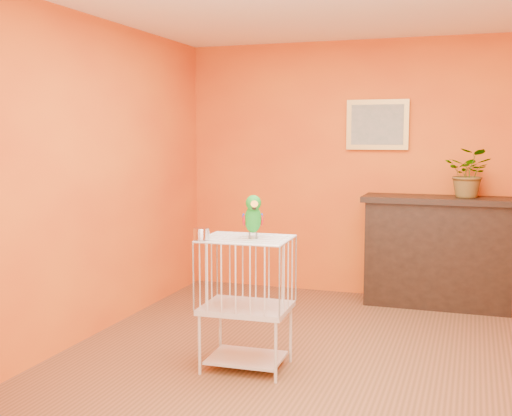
% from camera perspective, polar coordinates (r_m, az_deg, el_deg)
% --- Properties ---
extents(ground, '(4.50, 4.50, 0.00)m').
position_cam_1_polar(ground, '(4.71, 6.31, -14.01)').
color(ground, brown).
rests_on(ground, ground).
extents(room_shell, '(4.50, 4.50, 4.50)m').
position_cam_1_polar(room_shell, '(4.41, 6.57, 5.64)').
color(room_shell, orange).
rests_on(room_shell, ground).
extents(console_cabinet, '(1.43, 0.51, 1.06)m').
position_cam_1_polar(console_cabinet, '(6.42, 15.84, -3.74)').
color(console_cabinet, black).
rests_on(console_cabinet, ground).
extents(potted_plant, '(0.53, 0.56, 0.36)m').
position_cam_1_polar(potted_plant, '(6.35, 18.44, 2.52)').
color(potted_plant, '#26722D').
rests_on(potted_plant, console_cabinet).
extents(framed_picture, '(0.62, 0.04, 0.50)m').
position_cam_1_polar(framed_picture, '(6.59, 10.74, 7.29)').
color(framed_picture, gold).
rests_on(framed_picture, room_shell).
extents(birdcage, '(0.62, 0.49, 0.93)m').
position_cam_1_polar(birdcage, '(4.55, -0.88, -8.29)').
color(birdcage, beige).
rests_on(birdcage, ground).
extents(feed_cup, '(0.11, 0.11, 0.08)m').
position_cam_1_polar(feed_cup, '(4.37, -4.89, -2.29)').
color(feed_cup, silver).
rests_on(feed_cup, birdcage).
extents(parrot, '(0.18, 0.27, 0.31)m').
position_cam_1_polar(parrot, '(4.43, -0.26, -0.72)').
color(parrot, '#59544C').
rests_on(parrot, birdcage).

